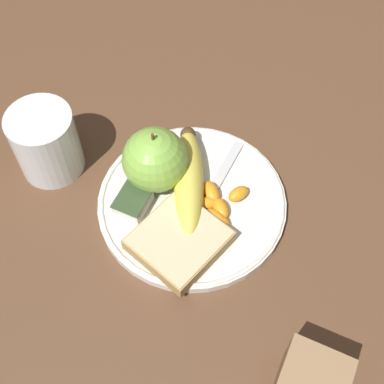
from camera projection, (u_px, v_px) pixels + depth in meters
name	position (u px, v px, depth m)	size (l,w,h in m)	color
ground_plane	(192.00, 206.00, 0.67)	(3.00, 3.00, 0.00)	brown
plate	(192.00, 202.00, 0.67)	(0.23, 0.23, 0.01)	silver
juice_glass	(47.00, 144.00, 0.67)	(0.08, 0.08, 0.09)	silver
apple	(155.00, 160.00, 0.65)	(0.08, 0.08, 0.09)	#84BC47
banana	(189.00, 179.00, 0.66)	(0.16, 0.10, 0.04)	#E0CC4C
bread_slice	(179.00, 240.00, 0.62)	(0.12, 0.12, 0.02)	#AB8751
fork	(206.00, 202.00, 0.66)	(0.17, 0.03, 0.00)	silver
jam_packet	(133.00, 202.00, 0.65)	(0.04, 0.04, 0.02)	silver
orange_segment_0	(190.00, 221.00, 0.64)	(0.04, 0.04, 0.02)	orange
orange_segment_1	(206.00, 205.00, 0.65)	(0.03, 0.03, 0.02)	orange
orange_segment_2	(223.00, 226.00, 0.64)	(0.03, 0.02, 0.01)	orange
orange_segment_3	(215.00, 217.00, 0.64)	(0.02, 0.03, 0.02)	orange
orange_segment_4	(238.00, 194.00, 0.66)	(0.03, 0.03, 0.02)	orange
orange_segment_5	(211.00, 192.00, 0.66)	(0.04, 0.04, 0.02)	orange
orange_segment_6	(188.00, 203.00, 0.65)	(0.03, 0.03, 0.01)	orange
orange_segment_7	(221.00, 207.00, 0.65)	(0.03, 0.03, 0.02)	orange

